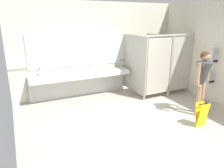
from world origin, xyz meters
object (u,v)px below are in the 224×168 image
object	(u,v)px
paper_towel_dispenser_upper	(215,55)
soap_dispenser	(40,72)
paper_towel_dispenser_lower	(212,76)
person_standing	(203,75)
handbag	(203,108)
wet_floor_sign	(202,115)
paper_cup	(97,71)

from	to	relation	value
paper_towel_dispenser_upper	soap_dispenser	distance (m)	5.14
soap_dispenser	paper_towel_dispenser_lower	bearing A→B (deg)	-24.71
person_standing	handbag	xyz separation A→B (m)	(0.26, 0.07, -0.97)
wet_floor_sign	paper_towel_dispenser_lower	bearing A→B (deg)	35.49
paper_towel_dispenser_lower	paper_towel_dispenser_upper	bearing A→B (deg)	-90.00
person_standing	soap_dispenser	xyz separation A→B (m)	(-3.62, 2.69, -0.14)
paper_towel_dispenser_upper	wet_floor_sign	size ratio (longest dim) A/B	0.73
person_standing	wet_floor_sign	distance (m)	1.04
paper_towel_dispenser_upper	paper_cup	distance (m)	3.54
soap_dispenser	paper_cup	size ratio (longest dim) A/B	2.80
paper_towel_dispenser_lower	soap_dispenser	size ratio (longest dim) A/B	1.77
paper_towel_dispenser_upper	handbag	world-z (taller)	paper_towel_dispenser_upper
handbag	paper_towel_dispenser_upper	bearing A→B (deg)	31.87
paper_towel_dispenser_lower	person_standing	distance (m)	1.20
paper_towel_dispenser_upper	soap_dispenser	size ratio (longest dim) A/B	1.90
person_standing	handbag	bearing A→B (deg)	15.68
soap_dispenser	paper_cup	world-z (taller)	soap_dispenser
soap_dispenser	paper_towel_dispenser_upper	bearing A→B (deg)	-24.82
person_standing	paper_cup	size ratio (longest dim) A/B	21.03
paper_towel_dispenser_upper	paper_towel_dispenser_lower	bearing A→B (deg)	90.00
paper_towel_dispenser_upper	person_standing	distance (m)	1.21
paper_towel_dispenser_lower	person_standing	xyz separation A→B (m)	(-1.02, -0.56, 0.28)
paper_towel_dispenser_lower	soap_dispenser	world-z (taller)	soap_dispenser
paper_towel_dispenser_lower	paper_cup	size ratio (longest dim) A/B	4.96
paper_towel_dispenser_upper	wet_floor_sign	distance (m)	2.15
paper_towel_dispenser_lower	person_standing	world-z (taller)	person_standing
paper_towel_dispenser_lower	wet_floor_sign	distance (m)	1.90
soap_dispenser	paper_cup	bearing A→B (deg)	-11.02
person_standing	paper_towel_dispenser_upper	bearing A→B (deg)	28.17
paper_towel_dispenser_lower	paper_cup	bearing A→B (deg)	148.70
paper_cup	wet_floor_sign	world-z (taller)	paper_cup
person_standing	paper_cup	bearing A→B (deg)	129.57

